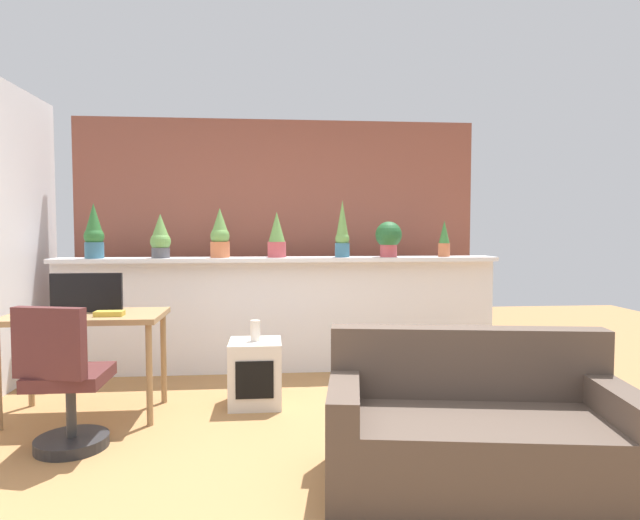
{
  "coord_description": "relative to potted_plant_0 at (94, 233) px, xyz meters",
  "views": [
    {
      "loc": [
        -0.08,
        -3.15,
        1.36
      ],
      "look_at": [
        0.29,
        0.9,
        1.13
      ],
      "focal_mm": 30.41,
      "sensor_mm": 36.0,
      "label": 1
    }
  ],
  "objects": [
    {
      "name": "potted_plant_1",
      "position": [
        0.59,
        0.02,
        -0.04
      ],
      "size": [
        0.19,
        0.19,
        0.41
      ],
      "color": "#4C4C51",
      "rests_on": "plant_shelf"
    },
    {
      "name": "tv_monitor",
      "position": [
        0.24,
        -0.96,
        -0.43
      ],
      "size": [
        0.51,
        0.04,
        0.29
      ],
      "primitive_type": "cube",
      "color": "black",
      "rests_on": "desk"
    },
    {
      "name": "couch",
      "position": [
        2.68,
        -2.34,
        -1.04
      ],
      "size": [
        1.66,
        0.99,
        0.8
      ],
      "color": "brown",
      "rests_on": "ground"
    },
    {
      "name": "plant_shelf",
      "position": [
        1.68,
        0.04,
        -0.25
      ],
      "size": [
        4.14,
        0.33,
        0.04
      ],
      "primitive_type": "cube",
      "color": "silver",
      "rests_on": "divider_wall"
    },
    {
      "name": "potted_plant_6",
      "position": [
        3.27,
        0.04,
        -0.06
      ],
      "size": [
        0.11,
        0.11,
        0.35
      ],
      "color": "#C66B42",
      "rests_on": "plant_shelf"
    },
    {
      "name": "potted_plant_4",
      "position": [
        2.27,
        0.02,
        0.01
      ],
      "size": [
        0.14,
        0.14,
        0.54
      ],
      "color": "#386B84",
      "rests_on": "plant_shelf"
    },
    {
      "name": "office_chair",
      "position": [
        0.34,
        -1.7,
        -0.94
      ],
      "size": [
        0.49,
        0.49,
        0.91
      ],
      "color": "#262628",
      "rests_on": "ground"
    },
    {
      "name": "potted_plant_2",
      "position": [
        1.12,
        0.05,
        -0.02
      ],
      "size": [
        0.18,
        0.18,
        0.46
      ],
      "color": "#C66B42",
      "rests_on": "plant_shelf"
    },
    {
      "name": "book_on_desk",
      "position": [
        0.46,
        -1.17,
        -0.56
      ],
      "size": [
        0.2,
        0.1,
        0.04
      ],
      "primitive_type": "cube",
      "color": "gold",
      "rests_on": "desk"
    },
    {
      "name": "brick_wall_behind",
      "position": [
        1.68,
        0.68,
        -0.08
      ],
      "size": [
        4.14,
        0.1,
        2.5
      ],
      "primitive_type": "cube",
      "color": "brown",
      "rests_on": "ground"
    },
    {
      "name": "vase_on_shelf",
      "position": [
        1.47,
        -0.91,
        -0.75
      ],
      "size": [
        0.07,
        0.07,
        0.16
      ],
      "primitive_type": "cylinder",
      "color": "silver",
      "rests_on": "side_cube_shelf"
    },
    {
      "name": "divider_wall",
      "position": [
        1.68,
        0.08,
        -0.8
      ],
      "size": [
        4.14,
        0.16,
        1.06
      ],
      "primitive_type": "cube",
      "color": "silver",
      "rests_on": "ground"
    },
    {
      "name": "potted_plant_3",
      "position": [
        1.65,
        0.04,
        -0.03
      ],
      "size": [
        0.17,
        0.17,
        0.43
      ],
      "color": "#B7474C",
      "rests_on": "plant_shelf"
    },
    {
      "name": "potted_plant_0",
      "position": [
        0.0,
        0.0,
        0.0
      ],
      "size": [
        0.18,
        0.18,
        0.5
      ],
      "color": "#386B84",
      "rests_on": "plant_shelf"
    },
    {
      "name": "potted_plant_5",
      "position": [
        2.72,
        0.01,
        -0.04
      ],
      "size": [
        0.25,
        0.25,
        0.34
      ],
      "color": "#B7474C",
      "rests_on": "plant_shelf"
    },
    {
      "name": "desk",
      "position": [
        0.25,
        -1.04,
        -0.66
      ],
      "size": [
        1.1,
        0.6,
        0.75
      ],
      "color": "#99754C",
      "rests_on": "ground"
    },
    {
      "name": "side_cube_shelf",
      "position": [
        1.47,
        -0.91,
        -1.08
      ],
      "size": [
        0.4,
        0.41,
        0.5
      ],
      "color": "silver",
      "rests_on": "ground"
    },
    {
      "name": "ground_plane",
      "position": [
        1.68,
        -1.92,
        -1.33
      ],
      "size": [
        12.0,
        12.0,
        0.0
      ],
      "primitive_type": "plane",
      "color": "#9E7042"
    }
  ]
}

